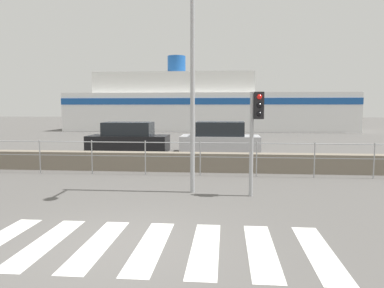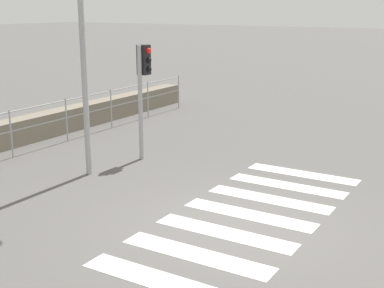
# 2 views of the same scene
# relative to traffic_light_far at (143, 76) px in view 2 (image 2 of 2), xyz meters

# --- Properties ---
(ground_plane) EXTENTS (160.00, 160.00, 0.00)m
(ground_plane) POSITION_rel_traffic_light_far_xyz_m (-2.53, -3.67, -1.96)
(ground_plane) COLOR #565451
(crosswalk) EXTENTS (5.85, 2.40, 0.01)m
(crosswalk) POSITION_rel_traffic_light_far_xyz_m (-1.97, -3.67, -1.95)
(crosswalk) COLOR silver
(crosswalk) RESTS_ON ground_plane
(traffic_light_far) EXTENTS (0.34, 0.32, 2.66)m
(traffic_light_far) POSITION_rel_traffic_light_far_xyz_m (0.00, 0.00, 0.00)
(traffic_light_far) COLOR #9EA0A3
(traffic_light_far) RESTS_ON ground_plane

